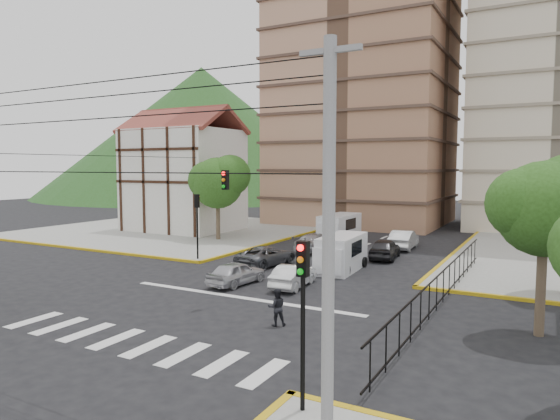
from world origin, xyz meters
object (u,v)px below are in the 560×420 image
Objects in this scene: car_white_front_right at (293,276)px; pedestrian_crosswalk at (277,307)px; van_left_lane at (338,229)px; van_right_lane at (340,254)px; car_silver_front_left at (236,273)px; traffic_light_nw at (197,216)px; traffic_light_se at (303,297)px.

car_white_front_right is 2.47× the size of pedestrian_crosswalk.
car_white_front_right is at bearing -74.96° from van_left_lane.
van_right_lane is at bearing -66.07° from van_left_lane.
van_left_lane reaches higher than pedestrian_crosswalk.
van_right_lane is at bearing -115.01° from car_silver_front_left.
van_right_lane is 11.87m from van_left_lane.
traffic_light_nw is 0.89× the size of van_right_lane.
car_white_front_right is (3.00, 0.95, -0.02)m from car_silver_front_left.
car_silver_front_left is 7.40m from pedestrian_crosswalk.
traffic_light_nw is 13.73m from van_left_lane.
traffic_light_se is 0.89× the size of van_right_lane.
car_silver_front_left is at bearing -81.02° from pedestrian_crosswalk.
car_white_front_right is (3.95, -16.06, -0.51)m from van_left_lane.
traffic_light_se is 1.17× the size of car_silver_front_left.
traffic_light_se is 22.06m from traffic_light_nw.
pedestrian_crosswalk is (1.72, -11.16, -0.29)m from van_right_lane.
pedestrian_crosswalk reaches higher than car_silver_front_left.
van_right_lane reaches higher than car_silver_front_left.
traffic_light_nw reaches higher than van_right_lane.
car_white_front_right is (-0.63, -5.11, -0.44)m from van_right_lane.
car_silver_front_left is at bearing 130.36° from traffic_light_se.
traffic_light_se is at bearing -45.00° from traffic_light_nw.
van_right_lane is at bearing 108.76° from traffic_light_se.
van_right_lane is 1.31× the size of car_silver_front_left.
van_left_lane is 16.54m from car_white_front_right.
car_white_front_right is at bearing 118.16° from traffic_light_se.
van_left_lane is (5.17, 12.56, -1.98)m from traffic_light_nw.
van_left_lane reaches higher than car_silver_front_left.
traffic_light_se reaches higher than car_silver_front_left.
traffic_light_se is 7.69m from pedestrian_crosswalk.
traffic_light_se is 1.00× the size of traffic_light_nw.
pedestrian_crosswalk is at bearing -72.88° from van_left_lane.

